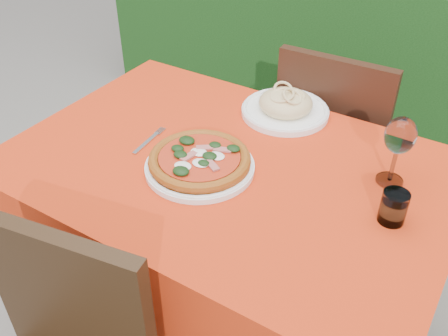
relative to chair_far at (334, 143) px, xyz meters
The scene contains 8 objects.
ground 0.80m from the chair_far, 100.92° to the right, with size 60.00×60.00×0.00m, color slate.
dining_table 0.61m from the chair_far, 100.92° to the right, with size 1.26×0.86×0.75m.
chair_far is the anchor object (origin of this frame).
pizza_plate 0.73m from the chair_far, 103.79° to the right, with size 0.33×0.33×0.06m.
pasta_plate 0.38m from the chair_far, 110.27° to the right, with size 0.29×0.29×0.08m.
water_glass 0.74m from the chair_far, 59.11° to the right, with size 0.07×0.07×0.09m.
wine_glass 0.65m from the chair_far, 55.27° to the right, with size 0.08×0.08×0.20m.
fork 0.78m from the chair_far, 120.05° to the right, with size 0.02×0.17×0.00m, color #BAB9C1.
Camera 1 is at (0.60, -0.98, 1.59)m, focal length 40.00 mm.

